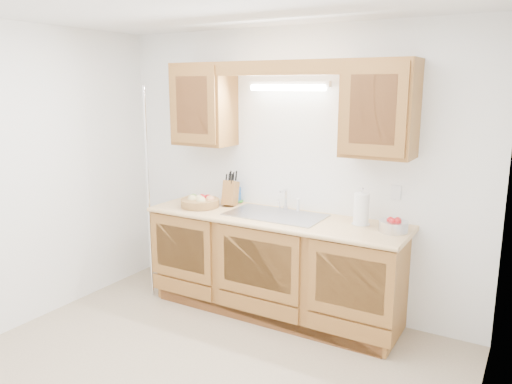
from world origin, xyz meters
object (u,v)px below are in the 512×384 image
Objects in this scene: fruit_basket at (200,202)px; apple_bowl at (394,226)px; knife_block at (230,193)px; paper_towel at (361,209)px.

fruit_basket is 1.52× the size of apple_bowl.
knife_block is at bearing 43.41° from fruit_basket.
knife_block is at bearing 178.00° from paper_towel.
fruit_basket is 1.24× the size of knife_block.
apple_bowl is at bearing -11.30° from paper_towel.
apple_bowl is (1.56, -0.10, -0.07)m from knife_block.
paper_towel is 0.29m from apple_bowl.
paper_towel is at bearing -11.99° from knife_block.
fruit_basket is 1.49m from paper_towel.
knife_block is at bearing 176.32° from apple_bowl.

